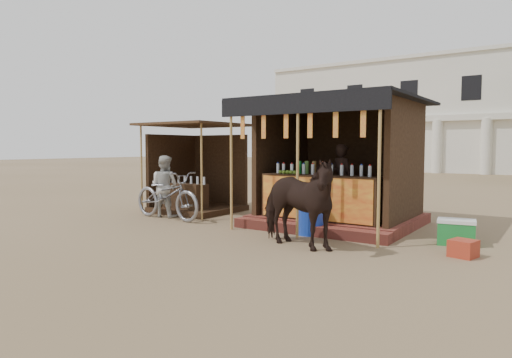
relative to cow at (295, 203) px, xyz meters
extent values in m
plane|color=#846B4C|center=(-1.40, -0.77, -0.79)|extent=(120.00, 120.00, 0.00)
cube|color=brown|center=(-0.40, 2.73, -0.68)|extent=(3.40, 2.80, 0.22)
cube|color=brown|center=(-0.40, 1.18, -0.69)|extent=(3.40, 0.35, 0.20)
cube|color=#3C2615|center=(-0.40, 1.78, -0.09)|extent=(2.60, 0.55, 0.95)
cube|color=red|center=(-0.40, 1.50, -0.09)|extent=(2.50, 0.02, 0.88)
cube|color=#3C2615|center=(-0.40, 3.98, 0.68)|extent=(3.00, 0.12, 2.50)
cube|color=#3C2615|center=(-1.90, 2.73, 0.68)|extent=(0.12, 2.50, 2.50)
cube|color=#3C2615|center=(1.10, 2.73, 0.68)|extent=(0.12, 2.50, 2.50)
cube|color=black|center=(-0.40, 2.53, 1.96)|extent=(3.60, 3.60, 0.06)
cube|color=black|center=(-0.40, 0.75, 1.78)|extent=(3.60, 0.06, 0.36)
cylinder|color=tan|center=(-2.00, 0.78, 0.59)|extent=(0.06, 0.06, 2.75)
cylinder|color=tan|center=(-0.40, 0.78, 0.59)|extent=(0.06, 0.06, 2.75)
cylinder|color=tan|center=(1.20, 0.78, 0.59)|extent=(0.06, 0.06, 2.75)
cube|color=red|center=(-1.70, 0.78, 1.41)|extent=(0.10, 0.02, 0.55)
cube|color=red|center=(-1.18, 0.78, 1.41)|extent=(0.10, 0.02, 0.55)
cube|color=red|center=(-0.66, 0.78, 1.41)|extent=(0.10, 0.02, 0.55)
cube|color=red|center=(-0.14, 0.78, 1.41)|extent=(0.10, 0.02, 0.55)
cube|color=red|center=(0.38, 0.78, 1.41)|extent=(0.10, 0.02, 0.55)
cube|color=red|center=(0.90, 0.78, 1.41)|extent=(0.10, 0.02, 0.55)
imported|color=black|center=(-0.37, 2.83, 0.24)|extent=(0.69, 0.57, 1.61)
cube|color=#3C2615|center=(-4.40, 2.43, -0.71)|extent=(2.00, 2.00, 0.15)
cube|color=#3C2615|center=(-4.40, 3.38, 0.26)|extent=(1.90, 0.10, 2.10)
cube|color=#3C2615|center=(-5.35, 2.43, 0.26)|extent=(0.10, 1.90, 2.10)
cube|color=#472D19|center=(-4.40, 2.33, 1.56)|extent=(2.40, 2.40, 0.06)
cylinder|color=tan|center=(-5.45, 1.38, 0.39)|extent=(0.05, 0.05, 2.35)
cylinder|color=tan|center=(-3.35, 1.38, 0.39)|extent=(0.05, 0.05, 2.35)
cube|color=#3C2615|center=(-4.40, 1.93, -0.39)|extent=(1.20, 0.50, 0.80)
imported|color=black|center=(0.00, 0.00, 0.00)|extent=(2.00, 1.25, 1.57)
imported|color=gray|center=(-4.14, 1.01, -0.20)|extent=(2.29, 0.98, 1.17)
imported|color=beige|center=(-4.45, 1.23, -0.01)|extent=(0.83, 0.69, 1.55)
cylinder|color=#183CB9|center=(-0.36, 1.23, -0.46)|extent=(0.71, 0.71, 0.64)
cube|color=#9D2E1A|center=(2.56, 0.91, -0.65)|extent=(0.45, 0.45, 0.28)
cube|color=#1B7C30|center=(2.28, 1.83, -0.59)|extent=(0.68, 0.52, 0.40)
cube|color=white|center=(2.28, 1.83, -0.36)|extent=(0.70, 0.54, 0.06)
cube|color=silver|center=(-3.40, 29.23, 3.21)|extent=(26.00, 7.00, 8.00)
cube|color=silver|center=(-3.40, 25.63, 2.91)|extent=(26.00, 0.50, 0.40)
cube|color=silver|center=(-3.40, 25.73, 7.26)|extent=(26.00, 0.30, 0.25)
cylinder|color=silver|center=(-15.40, 25.63, 1.01)|extent=(0.70, 0.70, 3.60)
cylinder|color=silver|center=(-12.40, 25.63, 1.01)|extent=(0.70, 0.70, 3.60)
cylinder|color=silver|center=(-9.40, 25.63, 1.01)|extent=(0.70, 0.70, 3.60)
cylinder|color=silver|center=(-6.40, 25.63, 1.01)|extent=(0.70, 0.70, 3.60)
cylinder|color=silver|center=(-3.40, 25.63, 1.01)|extent=(0.70, 0.70, 3.60)
cylinder|color=silver|center=(-0.40, 25.63, 1.01)|extent=(0.70, 0.70, 3.60)
camera|label=1|loc=(3.85, -6.89, 0.97)|focal=32.00mm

